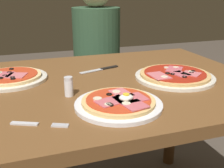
% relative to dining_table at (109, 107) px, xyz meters
% --- Properties ---
extents(dining_table, '(1.19, 0.88, 0.75)m').
position_rel_dining_table_xyz_m(dining_table, '(0.00, 0.00, 0.00)').
color(dining_table, brown).
rests_on(dining_table, ground).
extents(pizza_foreground, '(0.27, 0.27, 0.05)m').
position_rel_dining_table_xyz_m(pizza_foreground, '(-0.05, -0.24, 0.13)').
color(pizza_foreground, white).
rests_on(pizza_foreground, dining_table).
extents(pizza_across_left, '(0.28, 0.28, 0.03)m').
position_rel_dining_table_xyz_m(pizza_across_left, '(-0.37, 0.13, 0.13)').
color(pizza_across_left, silver).
rests_on(pizza_across_left, dining_table).
extents(pizza_across_right, '(0.32, 0.32, 0.03)m').
position_rel_dining_table_xyz_m(pizza_across_right, '(0.26, -0.06, 0.13)').
color(pizza_across_right, silver).
rests_on(pizza_across_right, dining_table).
extents(fork, '(0.15, 0.08, 0.00)m').
position_rel_dining_table_xyz_m(fork, '(-0.30, -0.29, 0.12)').
color(fork, silver).
rests_on(fork, dining_table).
extents(knife, '(0.19, 0.08, 0.01)m').
position_rel_dining_table_xyz_m(knife, '(0.02, 0.16, 0.12)').
color(knife, silver).
rests_on(knife, dining_table).
extents(salt_shaker, '(0.03, 0.03, 0.07)m').
position_rel_dining_table_xyz_m(salt_shaker, '(-0.18, -0.11, 0.15)').
color(salt_shaker, white).
rests_on(salt_shaker, dining_table).
extents(diner_person, '(0.32, 0.32, 1.18)m').
position_rel_dining_table_xyz_m(diner_person, '(0.17, 0.82, -0.08)').
color(diner_person, black).
rests_on(diner_person, ground).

